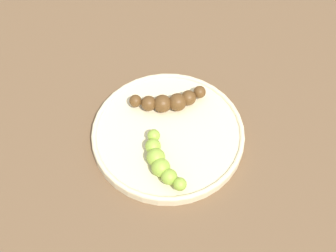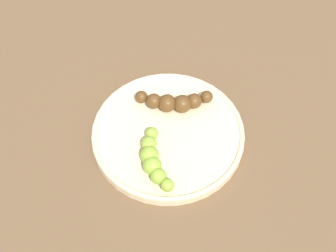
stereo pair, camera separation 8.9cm
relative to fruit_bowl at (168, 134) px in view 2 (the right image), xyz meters
name	(u,v)px [view 2 (the right image)]	position (x,y,z in m)	size (l,w,h in m)	color
ground_plane	(168,137)	(0.00, 0.00, -0.01)	(2.40, 2.40, 0.00)	brown
fruit_bowl	(168,134)	(0.00, 0.00, 0.00)	(0.30, 0.30, 0.02)	beige
banana_overripe	(174,101)	(-0.06, -0.02, 0.03)	(0.09, 0.14, 0.04)	#593819
banana_green	(153,160)	(0.08, 0.01, 0.02)	(0.11, 0.10, 0.03)	#8CAD38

